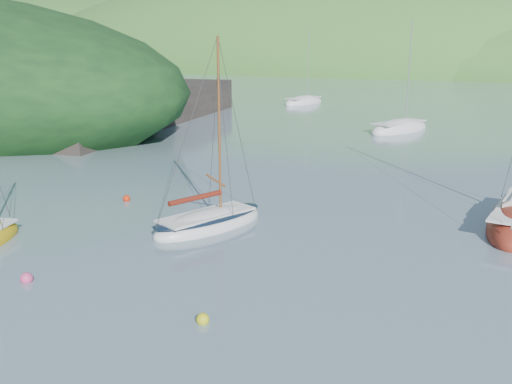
% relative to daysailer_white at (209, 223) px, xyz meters
% --- Properties ---
extents(ground, '(700.00, 700.00, 0.00)m').
position_rel_daysailer_white_xyz_m(ground, '(3.71, -8.77, -0.21)').
color(ground, slate).
rests_on(ground, ground).
extents(shoreline_hills, '(690.00, 135.00, 56.00)m').
position_rel_daysailer_white_xyz_m(shoreline_hills, '(-5.95, 163.65, -0.21)').
color(shoreline_hills, '#32712B').
rests_on(shoreline_hills, ground).
extents(daysailer_white, '(4.11, 6.40, 9.24)m').
position_rel_daysailer_white_xyz_m(daysailer_white, '(0.00, 0.00, 0.00)').
color(daysailer_white, white).
rests_on(daysailer_white, ground).
extents(distant_sloop_a, '(5.51, 8.26, 11.14)m').
position_rel_daysailer_white_xyz_m(distant_sloop_a, '(1.01, 32.80, -0.03)').
color(distant_sloop_a, white).
rests_on(distant_sloop_a, ground).
extents(distant_sloop_c, '(4.43, 7.81, 10.55)m').
position_rel_daysailer_white_xyz_m(distant_sloop_c, '(-16.35, 50.88, -0.03)').
color(distant_sloop_c, white).
rests_on(distant_sloop_c, ground).
extents(mooring_buoys, '(22.58, 10.50, 0.45)m').
position_rel_daysailer_white_xyz_m(mooring_buoys, '(1.94, -4.59, -0.09)').
color(mooring_buoys, '#CDCA16').
rests_on(mooring_buoys, ground).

